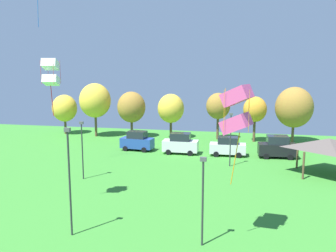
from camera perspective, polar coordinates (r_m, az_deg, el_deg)
kite_flying_0 at (r=26.61m, az=-18.30°, el=8.16°), size 1.22×1.32×4.10m
kite_flying_4 at (r=20.23m, az=10.95°, el=2.58°), size 1.97×1.85×5.81m
parked_car_leftmost at (r=44.77m, az=-4.97°, el=-2.40°), size 4.20×2.25×2.45m
parked_car_second_from_left at (r=42.90m, az=2.01°, el=-2.84°), size 4.22×2.02×2.53m
parked_car_third_from_left at (r=42.45m, az=9.55°, el=-3.25°), size 4.21×2.02×2.26m
parked_car_rightmost_in_row at (r=42.83m, az=17.12°, el=-3.24°), size 4.37×2.33×2.57m
park_pavilion at (r=37.28m, az=24.39°, el=-2.61°), size 6.45×5.02×3.60m
light_post_0 at (r=22.38m, az=-15.54°, el=-7.77°), size 0.36×0.20×6.73m
light_post_1 at (r=20.69m, az=5.60°, el=-11.05°), size 0.36×0.20×5.27m
light_post_2 at (r=37.51m, az=10.00°, el=-1.63°), size 0.36×0.20×5.66m
light_post_3 at (r=33.67m, az=-13.60°, el=-3.20°), size 0.36×0.20×5.41m
treeline_tree_0 at (r=57.80m, az=-16.25°, el=2.75°), size 3.82×3.82×6.17m
treeline_tree_1 at (r=54.45m, az=-11.62°, el=4.01°), size 4.68×4.68×8.03m
treeline_tree_2 at (r=52.73m, az=-5.89°, el=3.02°), size 4.15×4.15×6.85m
treeline_tree_3 at (r=51.82m, az=0.46°, el=2.81°), size 3.85×3.85×6.55m
treeline_tree_4 at (r=51.69m, az=8.05°, el=3.16°), size 3.44×3.44×6.75m
treeline_tree_5 at (r=50.87m, az=13.78°, el=2.58°), size 3.23×3.23×6.36m
treeline_tree_6 at (r=51.67m, az=19.58°, el=2.83°), size 5.08×5.08×7.72m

